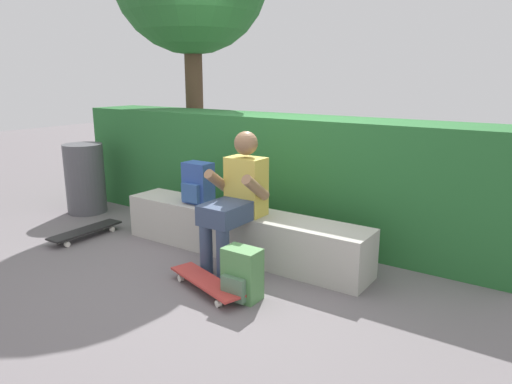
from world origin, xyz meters
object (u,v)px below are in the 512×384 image
Objects in this scene: person_skater at (237,196)px; backpack_on_bench at (198,184)px; bench_main at (240,232)px; trash_bin at (85,178)px; skateboard_beside_bench at (86,231)px; backpack_on_ground at (242,275)px; skateboard_near_person at (206,282)px.

backpack_on_bench is at bearing 162.39° from person_skater.
bench_main is 3.00× the size of trash_bin.
person_skater reaches higher than skateboard_beside_bench.
skateboard_beside_bench is 2.01× the size of backpack_on_ground.
bench_main is at bearing 120.97° from person_skater.
skateboard_near_person is 0.97× the size of trash_bin.
backpack_on_ground is (2.16, -0.19, 0.12)m from skateboard_beside_bench.
person_skater is at bearing -59.03° from bench_main.
bench_main reaches higher than skateboard_near_person.
backpack_on_ground is 3.08m from trash_bin.
backpack_on_bench is (-0.62, 0.20, -0.01)m from person_skater.
skateboard_beside_bench is at bearing -37.41° from trash_bin.
bench_main reaches higher than skateboard_beside_bench.
skateboard_near_person is at bearing -77.67° from person_skater.
skateboard_beside_bench is 1.07m from trash_bin.
bench_main is 3.10× the size of skateboard_near_person.
backpack_on_ground is at bearing -5.09° from skateboard_beside_bench.
person_skater is (0.12, -0.21, 0.42)m from bench_main.
skateboard_beside_bench is at bearing -161.52° from bench_main.
skateboard_beside_bench is at bearing -169.21° from person_skater.
person_skater is 0.81m from backpack_on_ground.
skateboard_near_person is at bearing -72.26° from bench_main.
backpack_on_bench is (1.11, 0.53, 0.55)m from skateboard_beside_bench.
trash_bin is at bearing 162.11° from skateboard_near_person.
person_skater is 2.96× the size of backpack_on_bench.
person_skater reaches higher than skateboard_near_person.
trash_bin reaches higher than backpack_on_bench.
skateboard_near_person is at bearing -17.89° from trash_bin.
bench_main is 1.70m from skateboard_beside_bench.
backpack_on_bench is (-0.50, -0.01, 0.41)m from bench_main.
skateboard_near_person is 1.02× the size of skateboard_beside_bench.
bench_main is 3.17× the size of skateboard_beside_bench.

